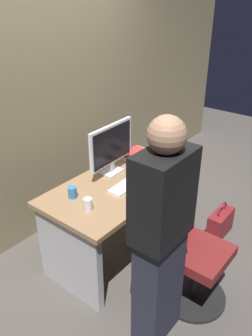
{
  "coord_description": "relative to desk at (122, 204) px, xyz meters",
  "views": [
    {
      "loc": [
        -2.0,
        -1.65,
        2.23
      ],
      "look_at": [
        0.0,
        -0.05,
        0.89
      ],
      "focal_mm": 37.12,
      "sensor_mm": 36.0,
      "label": 1
    }
  ],
  "objects": [
    {
      "name": "person_at_desk",
      "position": [
        -0.52,
        -0.74,
        0.33
      ],
      "size": [
        0.4,
        0.24,
        1.64
      ],
      "color": "#262838",
      "rests_on": "ground"
    },
    {
      "name": "wall_back",
      "position": [
        0.0,
        0.89,
        0.99
      ],
      "size": [
        6.4,
        0.1,
        3.0
      ],
      "primitive_type": "cube",
      "color": "#8C7F5B",
      "rests_on": "ground"
    },
    {
      "name": "book_stack",
      "position": [
        0.4,
        0.18,
        0.29
      ],
      "size": [
        0.22,
        0.18,
        0.11
      ],
      "color": "beige",
      "rests_on": "desk"
    },
    {
      "name": "cup_by_monitor",
      "position": [
        -0.43,
        0.15,
        0.28
      ],
      "size": [
        0.07,
        0.07,
        0.09
      ],
      "primitive_type": "cylinder",
      "color": "#3372B2",
      "rests_on": "desk"
    },
    {
      "name": "ground_plane",
      "position": [
        0.0,
        0.0,
        -0.51
      ],
      "size": [
        9.0,
        9.0,
        0.0
      ],
      "primitive_type": "plane",
      "color": "#4C4742"
    },
    {
      "name": "cell_phone",
      "position": [
        0.54,
        -0.16,
        0.23
      ],
      "size": [
        0.12,
        0.16,
        0.01
      ],
      "primitive_type": "cube",
      "rotation": [
        0.0,
        0.0,
        0.37
      ],
      "color": "black",
      "rests_on": "desk"
    },
    {
      "name": "cup_near_keyboard",
      "position": [
        -0.48,
        -0.07,
        0.28
      ],
      "size": [
        0.07,
        0.07,
        0.1
      ],
      "primitive_type": "cylinder",
      "color": "white",
      "rests_on": "desk"
    },
    {
      "name": "desk",
      "position": [
        0.0,
        0.0,
        0.0
      ],
      "size": [
        1.42,
        0.74,
        0.74
      ],
      "color": "#93704C",
      "rests_on": "ground"
    },
    {
      "name": "office_chair",
      "position": [
        -0.1,
        -0.76,
        -0.08
      ],
      "size": [
        0.52,
        0.52,
        0.94
      ],
      "color": "black",
      "rests_on": "ground"
    },
    {
      "name": "keyboard",
      "position": [
        0.01,
        -0.08,
        0.24
      ],
      "size": [
        0.44,
        0.15,
        0.02
      ],
      "primitive_type": "cube",
      "rotation": [
        0.0,
        0.0,
        0.04
      ],
      "color": "white",
      "rests_on": "desk"
    },
    {
      "name": "monitor",
      "position": [
        0.08,
        0.17,
        0.49
      ],
      "size": [
        0.54,
        0.15,
        0.46
      ],
      "color": "silver",
      "rests_on": "desk"
    },
    {
      "name": "handbag",
      "position": [
        0.79,
        -0.63,
        -0.37
      ],
      "size": [
        0.34,
        0.14,
        0.38
      ],
      "color": "maroon",
      "rests_on": "ground"
    },
    {
      "name": "mouse",
      "position": [
        0.31,
        -0.06,
        0.25
      ],
      "size": [
        0.06,
        0.1,
        0.03
      ],
      "primitive_type": "ellipsoid",
      "color": "black",
      "rests_on": "desk"
    }
  ]
}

